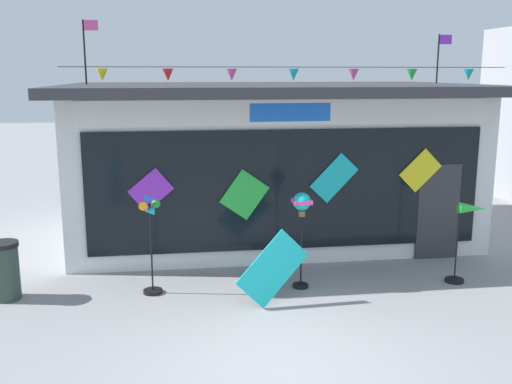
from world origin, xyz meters
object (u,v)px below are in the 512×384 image
Objects in this scene: kite_shop_building at (269,159)px; wind_spinner_left at (302,212)px; trash_bin at (5,270)px; wind_spinner_far_left at (151,234)px; display_kite_on_ground at (273,269)px; wind_spinner_center_left at (467,225)px.

kite_shop_building reaches higher than wind_spinner_left.
kite_shop_building is 6.41m from trash_bin.
wind_spinner_far_left is at bearing -126.27° from kite_shop_building.
trash_bin is at bearing 168.51° from display_kite_on_ground.
display_kite_on_ground is at bearing -170.82° from wind_spinner_center_left.
display_kite_on_ground is at bearing -131.40° from wind_spinner_left.
wind_spinner_center_left is at bearing -2.42° from wind_spinner_left.
display_kite_on_ground is (2.01, -0.81, -0.46)m from wind_spinner_far_left.
kite_shop_building is at bearing 81.45° from display_kite_on_ground.
trash_bin is 0.86× the size of display_kite_on_ground.
wind_spinner_far_left is at bearing 177.99° from wind_spinner_center_left.
wind_spinner_far_left is 5.75m from wind_spinner_center_left.
trash_bin is at bearing -145.59° from kite_shop_building.
wind_spinner_far_left is 1.18× the size of wind_spinner_center_left.
wind_spinner_left is at bearing -2.02° from trash_bin.
wind_spinner_left is 1.16× the size of wind_spinner_center_left.
trash_bin is (-5.15, 0.18, -0.90)m from wind_spinner_left.
wind_spinner_center_left is at bearing -2.01° from wind_spinner_far_left.
kite_shop_building reaches higher than display_kite_on_ground.
wind_spinner_left is 3.11m from wind_spinner_center_left.
wind_spinner_left is 1.49× the size of display_kite_on_ground.
kite_shop_building is 5.11× the size of wind_spinner_far_left.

